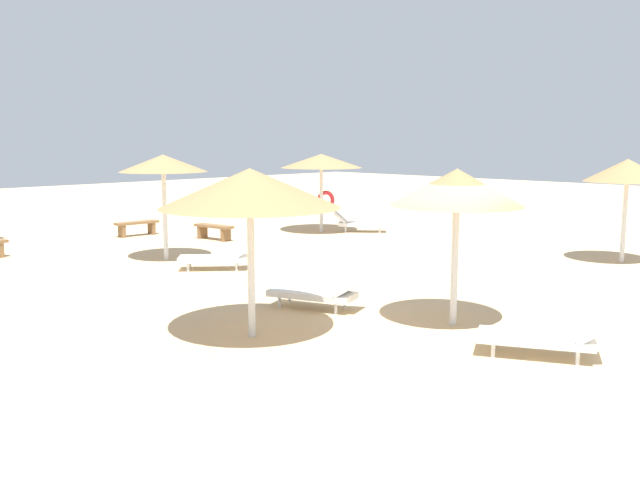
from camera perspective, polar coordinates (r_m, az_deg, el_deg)
ground_plane at (r=12.41m, az=10.00°, el=-6.93°), size 80.00×80.00×0.00m
parasol_0 at (r=18.73m, az=-13.03°, el=6.24°), size 2.35×2.35×2.86m
parasol_1 at (r=19.65m, az=24.40°, el=5.31°), size 2.22×2.22×2.75m
parasol_2 at (r=11.08m, az=-5.90°, el=4.32°), size 2.96×2.96×2.80m
parasol_3 at (r=23.87m, az=0.12°, el=6.58°), size 2.85×2.85×2.75m
parasol_4 at (r=12.01m, az=11.41°, el=4.31°), size 2.31×2.31×2.77m
lounger_0 at (r=17.32m, az=-8.53°, el=-1.44°), size 1.85×1.73×0.70m
lounger_2 at (r=13.18m, az=-0.13°, el=-4.48°), size 1.25×2.01×0.67m
lounger_3 at (r=24.11m, az=3.27°, el=1.44°), size 1.70×1.85×0.73m
lounger_4 at (r=10.87m, az=18.36°, el=-7.75°), size 1.44×1.98×0.67m
bench_1 at (r=22.45m, az=-8.90°, el=0.90°), size 0.57×1.54×0.49m
bench_2 at (r=23.92m, az=-15.12°, el=1.17°), size 1.52×0.49×0.49m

